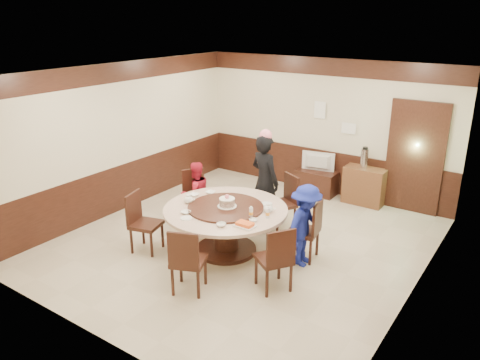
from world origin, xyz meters
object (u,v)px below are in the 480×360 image
Objects in this scene: shrimp_platter at (245,225)px; side_cabinet at (364,186)px; person_blue at (306,226)px; banquet_table at (226,221)px; tv_stand at (316,182)px; television at (317,162)px; person_standing at (265,181)px; birthday_cake at (227,202)px; thermos at (364,158)px; person_red at (196,193)px.

side_cabinet is at bearing 82.36° from shrimp_platter.
banquet_table is at bearing 107.03° from person_blue.
shrimp_platter reaches higher than side_cabinet.
banquet_table reaches higher than tv_stand.
television reaches higher than tv_stand.
person_standing is 2.06m from tv_stand.
person_standing reaches higher than birthday_cake.
shrimp_platter is 0.79× the size of thermos.
person_standing is (-0.01, 1.19, 0.31)m from banquet_table.
thermos reaches higher than television.
tv_stand is (0.09, 1.97, -0.59)m from person_standing.
person_red is at bearing -128.69° from thermos.
person_blue is (1.22, 0.35, 0.11)m from banquet_table.
side_cabinet is (1.03, 0.03, 0.12)m from tv_stand.
shrimp_platter is 0.35× the size of tv_stand.
tv_stand is at bearing -178.25° from thermos.
tv_stand is 2.24× the size of thermos.
tv_stand is 1.06× the size of side_cabinet.
banquet_table is 0.32m from birthday_cake.
birthday_cake is 1.01× the size of shrimp_platter.
birthday_cake reaches higher than television.
person_red is 3.87× the size of birthday_cake.
person_red is 3.42m from side_cabinet.
side_cabinet is (1.10, 3.19, -0.16)m from banquet_table.
thermos is at bearing 71.73° from banquet_table.
person_blue is at bearing 15.61° from birthday_cake.
banquet_table is at bearing 78.11° from television.
person_standing is 1.51m from person_blue.
shrimp_platter is (-0.60, -0.73, 0.14)m from person_blue.
shrimp_platter is (1.69, -0.94, 0.19)m from person_red.
person_blue reaches higher than birthday_cake.
person_red is at bearing 86.15° from person_blue.
person_red reaches higher than shrimp_platter.
tv_stand is 1.23× the size of television.
person_standing is 1.44× the size of person_red.
side_cabinet is (-0.12, 2.85, -0.26)m from person_blue.
television is at bearing -178.33° from side_cabinet.
birthday_cake reaches higher than tv_stand.
birthday_cake is 3.35m from thermos.
person_standing is 1.98× the size of tv_stand.
birthday_cake is 0.80× the size of thermos.
thermos is at bearing 72.00° from birthday_cake.
shrimp_platter is 3.63m from side_cabinet.
person_standing is 2.34m from side_cabinet.
person_standing reaches higher than person_blue.
birthday_cake is at bearing -108.00° from thermos.
person_blue is 2.86m from side_cabinet.
person_red is 1.24m from birthday_cake.
tv_stand is at bearing -178.33° from side_cabinet.
thermos reaches higher than shrimp_platter.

